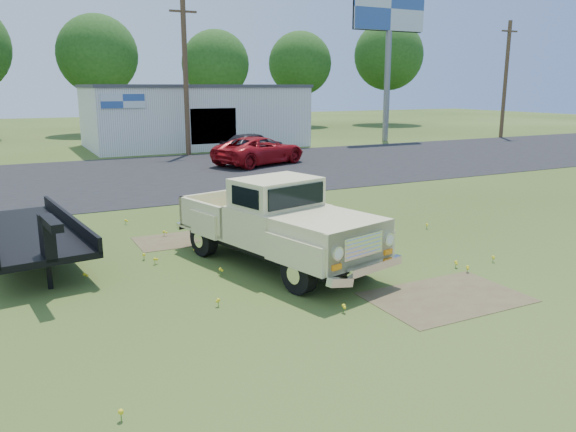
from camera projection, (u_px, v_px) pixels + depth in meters
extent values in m
plane|color=#2E4416|center=(306.00, 266.00, 12.93)|extent=(140.00, 140.00, 0.00)
cube|color=black|center=(150.00, 176.00, 25.96)|extent=(90.00, 14.00, 0.02)
cube|color=brown|center=(446.00, 297.00, 10.99)|extent=(3.00, 2.00, 0.01)
cube|color=brown|center=(178.00, 240.00, 15.09)|extent=(2.20, 1.60, 0.01)
cube|color=#BABAB5|center=(194.00, 117.00, 38.58)|extent=(14.00, 8.00, 4.00)
cube|color=#3F3F44|center=(193.00, 86.00, 38.11)|extent=(14.20, 8.20, 0.20)
cube|color=black|center=(214.00, 126.00, 35.24)|extent=(3.00, 0.10, 2.20)
cube|color=silver|center=(123.00, 101.00, 32.36)|extent=(2.50, 0.08, 0.80)
cylinder|color=slate|center=(387.00, 87.00, 41.70)|extent=(0.44, 0.44, 8.00)
cube|color=silver|center=(390.00, 9.00, 40.46)|extent=(6.00, 0.30, 3.00)
cube|color=black|center=(388.00, 9.00, 40.61)|extent=(6.10, 0.10, 3.10)
cylinder|color=#4F3924|center=(186.00, 78.00, 32.79)|extent=(0.30, 0.30, 9.00)
cube|color=#4F3924|center=(183.00, 11.00, 31.95)|extent=(1.60, 0.12, 0.12)
cylinder|color=#4F3924|center=(505.00, 80.00, 44.26)|extent=(0.30, 0.30, 9.00)
cube|color=#4F3924|center=(510.00, 31.00, 43.43)|extent=(1.60, 0.12, 0.12)
cylinder|color=#3C2B1B|center=(102.00, 112.00, 48.56)|extent=(0.56, 0.56, 3.78)
sphere|color=#1C4614|center=(97.00, 55.00, 47.49)|extent=(6.72, 6.72, 6.72)
cylinder|color=#3C2B1B|center=(217.00, 112.00, 51.71)|extent=(0.56, 0.56, 3.42)
sphere|color=#1C4614|center=(216.00, 64.00, 50.74)|extent=(6.08, 6.08, 6.08)
cylinder|color=#3C2B1B|center=(300.00, 108.00, 58.28)|extent=(0.56, 0.56, 3.60)
sphere|color=#1C4614|center=(300.00, 63.00, 57.26)|extent=(6.40, 6.40, 6.40)
cylinder|color=#3C2B1B|center=(387.00, 105.00, 61.33)|extent=(0.56, 0.56, 4.14)
sphere|color=#1C4614|center=(389.00, 55.00, 60.15)|extent=(7.36, 7.36, 7.36)
imported|color=maroon|center=(260.00, 151.00, 29.45)|extent=(5.78, 4.17, 1.46)
imported|color=black|center=(252.00, 144.00, 33.04)|extent=(4.44, 2.93, 1.40)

